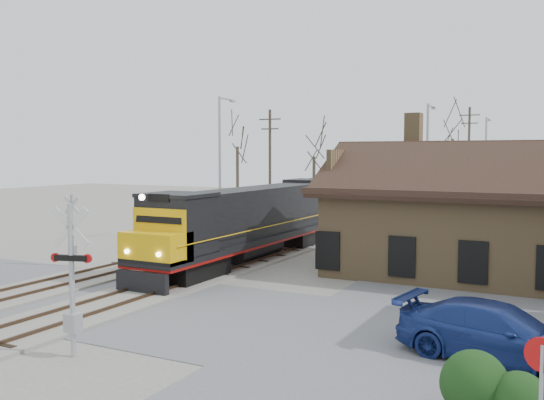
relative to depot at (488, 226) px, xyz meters
The scene contains 20 objects.
ground 17.14m from the depot, 134.97° to the right, with size 140.00×140.00×0.00m, color #9E998E.
road 17.13m from the depot, 134.97° to the right, with size 60.00×9.00×0.03m, color slate.
track_main 12.58m from the depot, 165.97° to the left, with size 3.40×90.00×0.24m.
track_siding 16.92m from the depot, 169.70° to the left, with size 3.40×90.00×0.24m.
depot is the anchor object (origin of this frame).
locomotive_lead 12.15m from the depot, behind, with size 2.77×18.54×4.11m.
locomotive_trailing 20.68m from the depot, 125.45° to the left, with size 2.77×18.54×3.89m.
crossbuck_near 19.61m from the depot, 116.64° to the right, with size 1.22×0.44×4.40m.
crossbuck_far 20.69m from the depot, 159.64° to the right, with size 1.06×0.28×3.72m.
do_not_enter_sign 17.91m from the depot, 78.91° to the right, with size 0.68×0.23×2.32m.
parked_car 12.59m from the depot, 80.78° to the right, with size 2.27×5.58×1.62m, color navy.
hedge_a 16.60m from the depot, 82.91° to the right, with size 1.50×1.50×1.50m, color black.
streetlight_a 18.72m from the depot, 165.13° to the left, with size 0.25×2.04×9.61m.
streetlight_b 12.67m from the depot, 116.24° to the left, with size 0.25×2.04×9.12m.
streetlight_c 25.99m from the depot, 98.44° to the left, with size 0.25×2.04×8.96m.
utility_pole_a 24.84m from the depot, 142.33° to the left, with size 2.00×0.24×9.46m.
utility_pole_b 33.56m from the depot, 101.12° to the left, with size 2.00×0.24×10.41m.
tree_a 35.23m from the depot, 140.56° to the left, with size 4.33×4.33×10.60m.
tree_b 30.83m from the depot, 129.11° to the left, with size 3.68×3.68×9.01m.
tree_c 38.43m from the depot, 103.47° to the left, with size 4.93×4.93×12.07m.
Camera 1 is at (16.06, -17.93, 5.81)m, focal length 40.00 mm.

